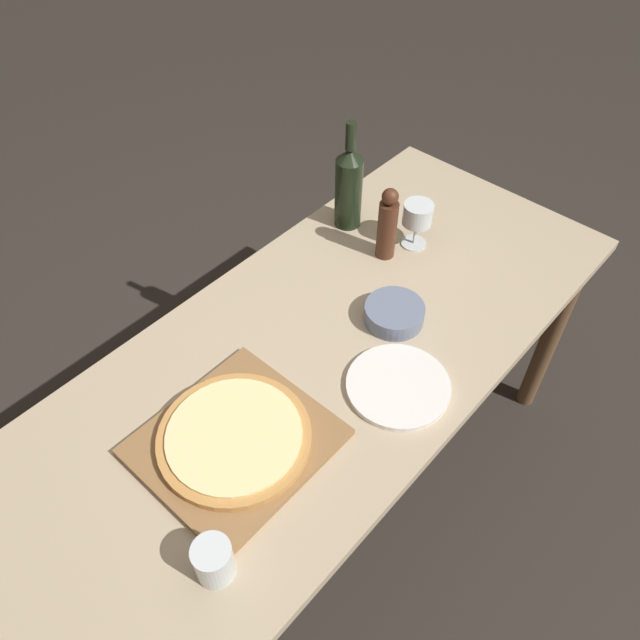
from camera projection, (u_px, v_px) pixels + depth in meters
The scene contains 10 objects.
ground_plane at pixel (319, 498), 2.06m from camera, with size 12.00×12.00×0.00m, color #2D2823.
dining_table at pixel (319, 375), 1.57m from camera, with size 0.73×1.73×0.76m.
cutting_board at pixel (235, 442), 1.31m from camera, with size 0.34×0.37×0.02m.
pizza at pixel (234, 437), 1.30m from camera, with size 0.32×0.32×0.02m.
wine_bottle at pixel (349, 186), 1.72m from camera, with size 0.08×0.08×0.32m.
pepper_mill at pixel (387, 225), 1.65m from camera, with size 0.05×0.05×0.22m.
wine_glass at pixel (418, 216), 1.68m from camera, with size 0.08×0.08×0.14m.
small_bowl at pixel (394, 313), 1.54m from camera, with size 0.15×0.15×0.05m.
drinking_tumbler at pixel (214, 561), 1.11m from camera, with size 0.07×0.07×0.09m.
dinner_plate at pixel (398, 386), 1.41m from camera, with size 0.24×0.24×0.01m.
Camera 1 is at (0.64, -0.71, 1.92)m, focal length 35.00 mm.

